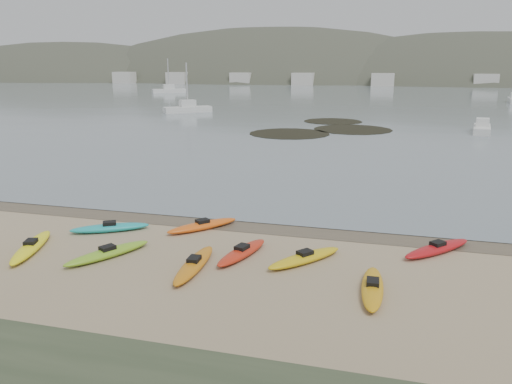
# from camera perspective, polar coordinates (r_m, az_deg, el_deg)

# --- Properties ---
(ground) EXTENTS (600.00, 600.00, 0.00)m
(ground) POSITION_cam_1_polar(r_m,az_deg,el_deg) (23.17, 0.00, -3.59)
(ground) COLOR tan
(ground) RESTS_ON ground
(wet_sand) EXTENTS (60.00, 60.00, 0.00)m
(wet_sand) POSITION_cam_1_polar(r_m,az_deg,el_deg) (22.90, -0.19, -3.81)
(wet_sand) COLOR brown
(wet_sand) RESTS_ON ground
(water) EXTENTS (1200.00, 1200.00, 0.00)m
(water) POSITION_cam_1_polar(r_m,az_deg,el_deg) (321.41, 14.25, 12.84)
(water) COLOR slate
(water) RESTS_ON ground
(kayaks) EXTENTS (24.19, 8.99, 0.34)m
(kayaks) POSITION_cam_1_polar(r_m,az_deg,el_deg) (19.48, -4.23, -6.70)
(kayaks) COLOR orange
(kayaks) RESTS_ON ground
(kelp_mats) EXTENTS (14.67, 20.27, 0.04)m
(kelp_mats) POSITION_cam_1_polar(r_m,az_deg,el_deg) (57.19, 7.99, 7.19)
(kelp_mats) COLOR black
(kelp_mats) RESTS_ON water
(moored_boats) EXTENTS (95.99, 74.42, 1.15)m
(moored_boats) POSITION_cam_1_polar(r_m,az_deg,el_deg) (101.85, 13.13, 10.42)
(moored_boats) COLOR silver
(moored_boats) RESTS_ON ground
(far_hills) EXTENTS (550.00, 135.00, 80.00)m
(far_hills) POSITION_cam_1_polar(r_m,az_deg,el_deg) (219.10, 23.87, 7.26)
(far_hills) COLOR #384235
(far_hills) RESTS_ON ground
(far_town) EXTENTS (199.00, 5.00, 4.00)m
(far_town) POSITION_cam_1_polar(r_m,az_deg,el_deg) (166.36, 15.37, 12.25)
(far_town) COLOR beige
(far_town) RESTS_ON ground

